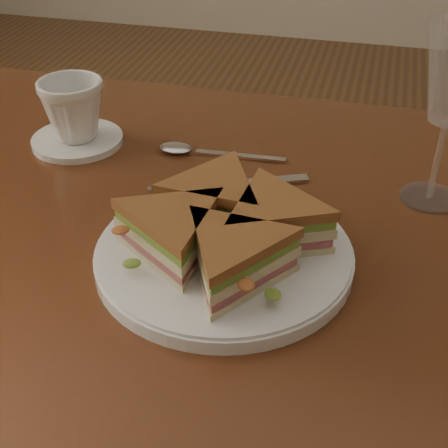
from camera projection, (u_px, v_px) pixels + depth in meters
The scene contains 8 objects.
table at pixel (213, 285), 0.81m from camera, with size 1.20×0.80×0.75m.
plate at pixel (224, 255), 0.69m from camera, with size 0.28×0.28×0.02m, color white.
sandwich_wedges at pixel (224, 228), 0.67m from camera, with size 0.28×0.28×0.06m.
crisps_mound at pixel (224, 231), 0.67m from camera, with size 0.09×0.09×0.05m, color #BB4718, non-canonical shape.
spoon at pixel (191, 150), 0.90m from camera, with size 0.18×0.03×0.01m.
knife at pixel (224, 185), 0.82m from camera, with size 0.20×0.10×0.00m.
saucer at pixel (78, 140), 0.92m from camera, with size 0.13×0.13×0.01m, color white.
coffee_cup at pixel (73, 110), 0.89m from camera, with size 0.09×0.09×0.09m, color white.
Camera 1 is at (0.17, -0.60, 1.18)m, focal length 50.00 mm.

